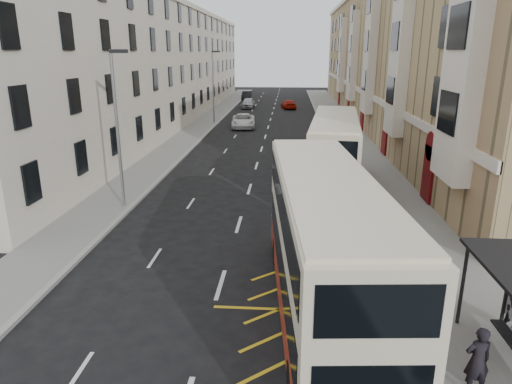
# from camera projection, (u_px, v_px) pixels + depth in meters

# --- Properties ---
(ground) EXTENTS (200.00, 200.00, 0.00)m
(ground) POSITION_uv_depth(u_px,v_px,m) (199.00, 355.00, 12.60)
(ground) COLOR black
(ground) RESTS_ON ground
(pavement_right) EXTENTS (4.00, 120.00, 0.15)m
(pavement_right) POSITION_uv_depth(u_px,v_px,m) (352.00, 145.00, 40.61)
(pavement_right) COLOR slate
(pavement_right) RESTS_ON ground
(pavement_left) EXTENTS (3.00, 120.00, 0.15)m
(pavement_left) POSITION_uv_depth(u_px,v_px,m) (181.00, 143.00, 41.69)
(pavement_left) COLOR slate
(pavement_left) RESTS_ON ground
(kerb_right) EXTENTS (0.25, 120.00, 0.15)m
(kerb_right) POSITION_uv_depth(u_px,v_px,m) (330.00, 145.00, 40.75)
(kerb_right) COLOR gray
(kerb_right) RESTS_ON ground
(kerb_left) EXTENTS (0.25, 120.00, 0.15)m
(kerb_left) POSITION_uv_depth(u_px,v_px,m) (197.00, 143.00, 41.59)
(kerb_left) COLOR gray
(kerb_left) RESTS_ON ground
(road_markings) EXTENTS (10.00, 110.00, 0.01)m
(road_markings) POSITION_uv_depth(u_px,v_px,m) (270.00, 121.00, 55.49)
(road_markings) COLOR silver
(road_markings) RESTS_ON ground
(terrace_right) EXTENTS (10.75, 79.00, 15.25)m
(terrace_right) POSITION_uv_depth(u_px,v_px,m) (400.00, 56.00, 52.59)
(terrace_right) COLOR tan
(terrace_right) RESTS_ON ground
(terrace_left) EXTENTS (9.18, 79.00, 13.25)m
(terrace_left) POSITION_uv_depth(u_px,v_px,m) (160.00, 65.00, 54.98)
(terrace_left) COLOR beige
(terrace_left) RESTS_ON ground
(guard_railing) EXTENTS (0.06, 6.56, 1.01)m
(guard_railing) POSITION_uv_depth(u_px,v_px,m) (389.00, 248.00, 17.39)
(guard_railing) COLOR red
(guard_railing) RESTS_ON pavement_right
(street_lamp_near) EXTENTS (0.93, 0.18, 8.00)m
(street_lamp_near) POSITION_uv_depth(u_px,v_px,m) (118.00, 122.00, 23.11)
(street_lamp_near) COLOR gray
(street_lamp_near) RESTS_ON pavement_left
(street_lamp_far) EXTENTS (0.93, 0.18, 8.00)m
(street_lamp_far) POSITION_uv_depth(u_px,v_px,m) (213.00, 83.00, 51.71)
(street_lamp_far) COLOR gray
(street_lamp_far) RESTS_ON pavement_left
(double_decker_front) EXTENTS (3.62, 11.77, 4.62)m
(double_decker_front) POSITION_uv_depth(u_px,v_px,m) (324.00, 247.00, 13.79)
(double_decker_front) COLOR beige
(double_decker_front) RESTS_ON ground
(double_decker_rear) EXTENTS (3.73, 11.45, 4.49)m
(double_decker_rear) POSITION_uv_depth(u_px,v_px,m) (334.00, 154.00, 26.69)
(double_decker_rear) COLOR beige
(double_decker_rear) RESTS_ON ground
(pedestrian_near) EXTENTS (0.70, 0.51, 1.77)m
(pedestrian_near) POSITION_uv_depth(u_px,v_px,m) (477.00, 360.00, 10.78)
(pedestrian_near) COLOR black
(pedestrian_near) RESTS_ON pavement_right
(pedestrian_far) EXTENTS (0.92, 0.88, 1.54)m
(pedestrian_far) POSITION_uv_depth(u_px,v_px,m) (388.00, 239.00, 18.09)
(pedestrian_far) COLOR black
(pedestrian_far) RESTS_ON pavement_right
(white_van) EXTENTS (2.95, 5.59, 1.50)m
(white_van) POSITION_uv_depth(u_px,v_px,m) (243.00, 121.00, 50.13)
(white_van) COLOR white
(white_van) RESTS_ON ground
(car_silver) EXTENTS (1.82, 4.46, 1.52)m
(car_silver) POSITION_uv_depth(u_px,v_px,m) (248.00, 103.00, 67.53)
(car_silver) COLOR #ACB0B4
(car_silver) RESTS_ON ground
(car_dark) EXTENTS (1.58, 4.41, 1.45)m
(car_dark) POSITION_uv_depth(u_px,v_px,m) (247.00, 95.00, 79.60)
(car_dark) COLOR black
(car_dark) RESTS_ON ground
(car_red) EXTENTS (2.54, 4.67, 1.28)m
(car_red) POSITION_uv_depth(u_px,v_px,m) (288.00, 104.00, 66.94)
(car_red) COLOR #A51204
(car_red) RESTS_ON ground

